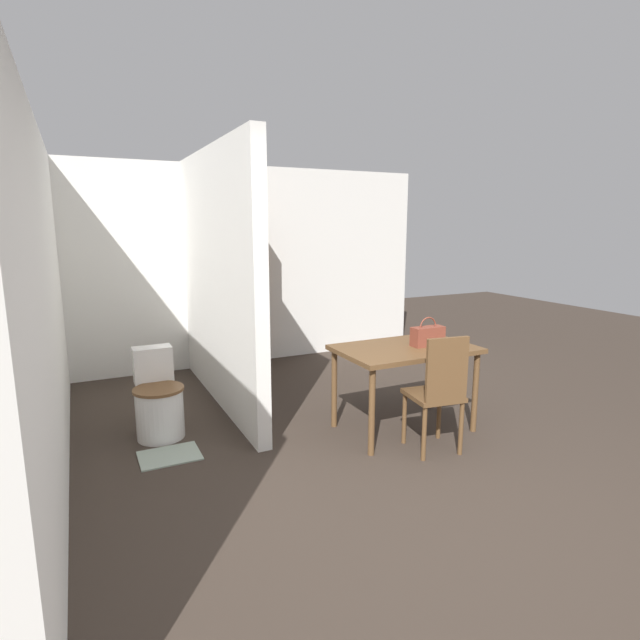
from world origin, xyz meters
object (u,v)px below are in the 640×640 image
object	(u,v)px
dining_table	(405,356)
wooden_cabinet	(241,296)
toilet	(158,402)
wooden_chair	(438,390)
handbag	(428,336)

from	to	relation	value
dining_table	wooden_cabinet	size ratio (longest dim) A/B	0.64
toilet	wooden_cabinet	size ratio (longest dim) A/B	0.40
wooden_chair	toilet	distance (m)	2.33
dining_table	toilet	world-z (taller)	dining_table
handbag	wooden_chair	bearing A→B (deg)	-117.50
wooden_chair	toilet	bearing A→B (deg)	153.78
dining_table	toilet	xyz separation A→B (m)	(-1.96, 0.81, -0.37)
dining_table	wooden_chair	xyz separation A→B (m)	(-0.04, -0.50, -0.15)
wooden_chair	wooden_cabinet	world-z (taller)	wooden_cabinet
wooden_cabinet	dining_table	bearing A→B (deg)	-74.31
dining_table	toilet	size ratio (longest dim) A/B	1.60
dining_table	wooden_chair	world-z (taller)	wooden_chair
toilet	handbag	world-z (taller)	handbag
wooden_chair	wooden_cabinet	size ratio (longest dim) A/B	0.53
handbag	wooden_cabinet	xyz separation A→B (m)	(-0.89, 2.52, 0.08)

